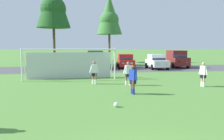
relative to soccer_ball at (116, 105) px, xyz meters
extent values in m
plane|color=#518438|center=(0.01, 8.57, -0.11)|extent=(400.00, 400.00, 0.00)
cube|color=#4C4C51|center=(0.01, 17.97, -0.11)|extent=(52.00, 8.40, 0.01)
sphere|color=white|center=(0.00, 0.00, 0.00)|extent=(0.22, 0.22, 0.22)
sphere|color=black|center=(0.00, 0.00, 0.00)|extent=(0.08, 0.08, 0.08)
sphere|color=red|center=(0.06, 0.00, 0.00)|extent=(0.07, 0.07, 0.07)
cylinder|color=white|center=(1.21, 9.21, 1.11)|extent=(0.12, 0.12, 2.44)
cylinder|color=white|center=(-6.09, 8.69, 1.11)|extent=(0.12, 0.12, 2.44)
cylinder|color=white|center=(-2.44, 8.95, 2.33)|extent=(7.31, 0.64, 0.12)
cylinder|color=white|center=(1.15, 10.11, 1.23)|extent=(0.22, 1.95, 2.46)
cylinder|color=white|center=(-6.16, 9.59, 1.23)|extent=(0.22, 1.95, 2.46)
cube|color=silver|center=(-2.51, 9.95, 0.99)|extent=(6.94, 0.53, 2.20)
cylinder|color=#936B4C|center=(1.79, 5.74, 0.29)|extent=(0.14, 0.14, 0.80)
cylinder|color=#936B4C|center=(1.56, 5.90, 0.29)|extent=(0.14, 0.14, 0.80)
cylinder|color=white|center=(1.79, 5.74, 0.05)|extent=(0.15, 0.15, 0.32)
cylinder|color=white|center=(1.56, 5.90, 0.05)|extent=(0.15, 0.15, 0.32)
cube|color=black|center=(1.68, 5.82, 0.61)|extent=(0.38, 0.28, 0.28)
cube|color=white|center=(1.68, 5.82, 0.99)|extent=(0.42, 0.31, 0.60)
sphere|color=#936B4C|center=(1.68, 5.82, 1.42)|extent=(0.22, 0.22, 0.22)
cylinder|color=white|center=(1.93, 5.83, 0.97)|extent=(0.24, 0.13, 0.55)
cylinder|color=white|center=(1.42, 5.81, 0.97)|extent=(0.24, 0.13, 0.55)
cylinder|color=brown|center=(1.37, 2.67, 0.29)|extent=(0.14, 0.14, 0.80)
cylinder|color=brown|center=(1.34, 2.90, 0.29)|extent=(0.14, 0.14, 0.80)
cylinder|color=#232D99|center=(1.37, 2.67, 0.05)|extent=(0.15, 0.15, 0.32)
cylinder|color=#232D99|center=(1.34, 2.90, 0.05)|extent=(0.15, 0.15, 0.32)
cube|color=black|center=(1.35, 2.78, 0.61)|extent=(0.38, 0.40, 0.28)
cube|color=#1E38B7|center=(1.35, 2.78, 0.99)|extent=(0.43, 0.45, 0.60)
sphere|color=brown|center=(1.35, 2.78, 1.42)|extent=(0.22, 0.22, 0.22)
cylinder|color=#1E38B7|center=(1.48, 2.56, 0.97)|extent=(0.21, 0.24, 0.55)
cylinder|color=#1E38B7|center=(1.23, 3.00, 0.97)|extent=(0.21, 0.24, 0.55)
cylinder|color=#936B4C|center=(-0.53, 6.59, 0.29)|extent=(0.14, 0.14, 0.80)
cylinder|color=#936B4C|center=(-0.71, 6.75, 0.29)|extent=(0.14, 0.14, 0.80)
cylinder|color=white|center=(-0.53, 6.59, 0.05)|extent=(0.15, 0.15, 0.32)
cylinder|color=white|center=(-0.71, 6.75, 0.05)|extent=(0.15, 0.15, 0.32)
cube|color=black|center=(-0.62, 6.67, 0.61)|extent=(0.36, 0.26, 0.28)
cube|color=white|center=(-0.62, 6.67, 0.99)|extent=(0.41, 0.28, 0.60)
sphere|color=#936B4C|center=(-0.62, 6.67, 1.42)|extent=(0.22, 0.22, 0.22)
cylinder|color=white|center=(-0.38, 6.60, 0.97)|extent=(0.24, 0.12, 0.55)
cylinder|color=white|center=(-0.86, 6.74, 0.97)|extent=(0.24, 0.12, 0.55)
cylinder|color=tan|center=(6.59, 4.57, 0.29)|extent=(0.14, 0.14, 0.80)
cylinder|color=tan|center=(6.56, 4.78, 0.29)|extent=(0.14, 0.14, 0.80)
cylinder|color=white|center=(6.59, 4.57, 0.05)|extent=(0.15, 0.15, 0.32)
cylinder|color=white|center=(6.56, 4.78, 0.05)|extent=(0.15, 0.15, 0.32)
cube|color=black|center=(6.57, 4.67, 0.61)|extent=(0.37, 0.40, 0.28)
cube|color=silver|center=(6.57, 4.67, 0.99)|extent=(0.41, 0.45, 0.60)
sphere|color=tan|center=(6.57, 4.67, 1.42)|extent=(0.22, 0.22, 0.22)
cylinder|color=silver|center=(6.67, 4.44, 0.97)|extent=(0.20, 0.24, 0.55)
cylinder|color=silver|center=(6.47, 4.91, 0.97)|extent=(0.20, 0.24, 0.55)
cube|color=navy|center=(-6.09, 18.15, 0.59)|extent=(1.86, 4.22, 0.76)
cube|color=navy|center=(-6.10, 18.30, 1.29)|extent=(1.69, 2.12, 0.64)
cube|color=#28384C|center=(-6.08, 17.33, 1.27)|extent=(1.53, 0.34, 0.55)
cube|color=#28384C|center=(-5.26, 18.31, 1.29)|extent=(0.07, 1.79, 0.45)
cube|color=white|center=(-5.57, 16.09, 0.64)|extent=(0.28, 0.08, 0.20)
cube|color=white|center=(-6.56, 16.08, 0.64)|extent=(0.28, 0.08, 0.20)
cube|color=#B21414|center=(-5.63, 20.21, 0.64)|extent=(0.28, 0.08, 0.20)
cube|color=#B21414|center=(-6.62, 20.20, 0.64)|extent=(0.28, 0.08, 0.20)
cylinder|color=black|center=(-5.18, 16.86, 0.21)|extent=(0.25, 0.64, 0.64)
cylinder|color=black|center=(-6.98, 16.83, 0.21)|extent=(0.25, 0.64, 0.64)
cylinder|color=black|center=(-5.21, 19.46, 0.21)|extent=(0.25, 0.64, 0.64)
cylinder|color=black|center=(-7.01, 19.44, 0.21)|extent=(0.25, 0.64, 0.64)
cube|color=tan|center=(-2.81, 16.81, 0.59)|extent=(1.86, 4.22, 0.76)
cube|color=tan|center=(-2.81, 16.96, 1.29)|extent=(1.68, 2.12, 0.64)
cube|color=#28384C|center=(-2.80, 15.99, 1.27)|extent=(1.53, 0.34, 0.55)
cube|color=#28384C|center=(-1.98, 16.97, 1.29)|extent=(0.06, 1.79, 0.45)
cube|color=white|center=(-2.29, 14.75, 0.64)|extent=(0.28, 0.08, 0.20)
cube|color=white|center=(-3.28, 14.74, 0.64)|extent=(0.28, 0.08, 0.20)
cube|color=#B21414|center=(-2.34, 18.87, 0.64)|extent=(0.28, 0.08, 0.20)
cube|color=#B21414|center=(-3.33, 18.86, 0.64)|extent=(0.28, 0.08, 0.20)
cylinder|color=black|center=(-1.89, 15.52, 0.21)|extent=(0.25, 0.64, 0.64)
cylinder|color=black|center=(-3.69, 15.49, 0.21)|extent=(0.25, 0.64, 0.64)
cylinder|color=black|center=(-1.93, 18.12, 0.21)|extent=(0.25, 0.64, 0.64)
cylinder|color=black|center=(-3.73, 18.10, 0.21)|extent=(0.25, 0.64, 0.64)
cube|color=#194C2D|center=(0.10, 18.38, 0.71)|extent=(2.05, 4.66, 1.00)
cube|color=#194C2D|center=(0.11, 18.58, 1.63)|extent=(1.85, 3.06, 0.84)
cube|color=#28384C|center=(0.06, 17.16, 1.61)|extent=(1.63, 0.43, 0.71)
cube|color=#28384C|center=(0.99, 18.55, 1.63)|extent=(0.12, 2.55, 0.59)
cube|color=white|center=(0.55, 16.10, 0.76)|extent=(0.28, 0.09, 0.20)
cube|color=white|center=(-0.50, 16.14, 0.76)|extent=(0.28, 0.09, 0.20)
cube|color=#B21414|center=(0.70, 20.62, 0.76)|extent=(0.28, 0.09, 0.20)
cube|color=#B21414|center=(-0.35, 20.66, 0.76)|extent=(0.28, 0.09, 0.20)
cylinder|color=black|center=(1.00, 16.92, 0.21)|extent=(0.26, 0.65, 0.64)
cylinder|color=black|center=(-0.90, 16.99, 0.21)|extent=(0.26, 0.65, 0.64)
cylinder|color=black|center=(1.10, 19.77, 0.21)|extent=(0.26, 0.65, 0.64)
cylinder|color=black|center=(-0.80, 19.84, 0.21)|extent=(0.26, 0.65, 0.64)
cube|color=red|center=(3.83, 18.65, 0.59)|extent=(2.07, 4.31, 0.76)
cube|color=red|center=(3.84, 18.80, 1.29)|extent=(1.79, 2.20, 0.64)
cube|color=#28384C|center=(3.78, 17.83, 1.27)|extent=(1.55, 0.41, 0.55)
cube|color=#28384C|center=(4.68, 18.75, 1.29)|extent=(0.16, 1.78, 0.45)
cube|color=white|center=(4.19, 16.56, 0.64)|extent=(0.28, 0.10, 0.20)
cube|color=white|center=(3.20, 16.63, 0.64)|extent=(0.28, 0.10, 0.20)
cube|color=#B21414|center=(4.46, 20.67, 0.64)|extent=(0.28, 0.10, 0.20)
cube|color=#B21414|center=(3.47, 20.74, 0.64)|extent=(0.28, 0.10, 0.20)
cylinder|color=black|center=(4.64, 17.29, 0.21)|extent=(0.28, 0.65, 0.64)
cylinder|color=black|center=(2.85, 17.41, 0.21)|extent=(0.28, 0.65, 0.64)
cylinder|color=black|center=(4.81, 19.89, 0.21)|extent=(0.28, 0.65, 0.64)
cylinder|color=black|center=(3.02, 20.01, 0.21)|extent=(0.28, 0.65, 0.64)
cube|color=silver|center=(7.39, 17.25, 0.59)|extent=(1.87, 4.23, 0.76)
cube|color=silver|center=(7.39, 17.40, 1.29)|extent=(1.69, 2.13, 0.64)
cube|color=#28384C|center=(7.37, 16.43, 1.27)|extent=(1.54, 0.34, 0.55)
cube|color=#28384C|center=(8.23, 17.38, 1.29)|extent=(0.07, 1.79, 0.45)
cube|color=white|center=(7.85, 15.18, 0.64)|extent=(0.28, 0.08, 0.20)
cube|color=white|center=(6.86, 15.20, 0.64)|extent=(0.28, 0.08, 0.20)
cube|color=#B21414|center=(7.92, 19.30, 0.64)|extent=(0.28, 0.08, 0.20)
cube|color=#B21414|center=(6.93, 19.31, 0.64)|extent=(0.28, 0.08, 0.20)
cylinder|color=black|center=(8.27, 15.93, 0.21)|extent=(0.25, 0.64, 0.64)
cylinder|color=black|center=(6.47, 15.96, 0.21)|extent=(0.25, 0.64, 0.64)
cylinder|color=black|center=(8.31, 18.53, 0.21)|extent=(0.25, 0.64, 0.64)
cylinder|color=black|center=(6.51, 18.56, 0.21)|extent=(0.25, 0.64, 0.64)
cube|color=maroon|center=(10.55, 18.92, 0.71)|extent=(2.15, 4.70, 1.00)
cube|color=maroon|center=(10.56, 19.12, 1.63)|extent=(1.91, 3.09, 0.84)
cube|color=#28384C|center=(10.48, 17.70, 1.61)|extent=(1.63, 0.47, 0.71)
cube|color=#28384C|center=(11.44, 19.07, 1.63)|extent=(0.18, 2.55, 0.59)
cube|color=white|center=(10.95, 16.63, 0.76)|extent=(0.28, 0.10, 0.20)
cube|color=white|center=(9.90, 16.69, 0.76)|extent=(0.28, 0.10, 0.20)
cube|color=#B21414|center=(11.19, 21.15, 0.76)|extent=(0.28, 0.10, 0.20)
cube|color=#B21414|center=(10.15, 21.20, 0.76)|extent=(0.28, 0.10, 0.20)
cylinder|color=black|center=(11.42, 17.44, 0.21)|extent=(0.27, 0.65, 0.64)
cylinder|color=black|center=(9.52, 17.54, 0.21)|extent=(0.27, 0.65, 0.64)
cylinder|color=black|center=(11.57, 20.29, 0.21)|extent=(0.27, 0.65, 0.64)
cylinder|color=black|center=(9.68, 20.39, 0.21)|extent=(0.27, 0.65, 0.64)
cylinder|color=brown|center=(-5.43, 25.00, 2.55)|extent=(0.36, 0.36, 5.32)
cone|color=#1E511E|center=(-5.43, 25.00, 8.94)|extent=(4.79, 4.79, 7.45)
sphere|color=#1E511E|center=(-5.43, 25.00, 7.82)|extent=(3.59, 3.59, 3.59)
cylinder|color=brown|center=(3.09, 29.43, 2.22)|extent=(0.36, 0.36, 4.67)
cone|color=#387533|center=(3.09, 29.43, 7.82)|extent=(4.20, 4.20, 6.53)
sphere|color=#387533|center=(3.09, 29.43, 6.84)|extent=(3.15, 3.15, 3.15)
camera|label=1|loc=(-1.50, -10.31, 2.60)|focal=38.29mm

